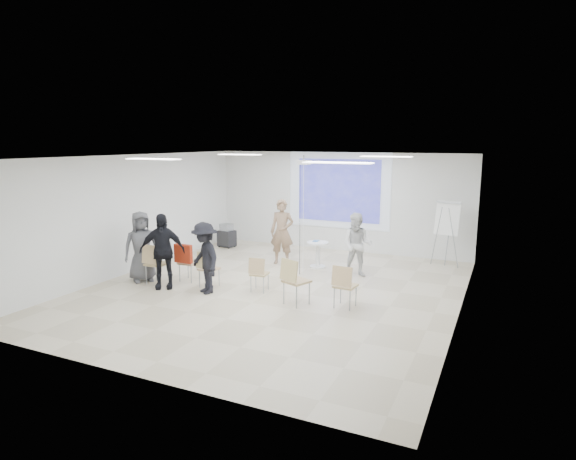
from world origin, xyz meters
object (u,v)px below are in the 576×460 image
at_px(chair_right_far, 344,283).
at_px(audience_outer, 141,242).
at_px(chair_far_left, 155,261).
at_px(audience_mid, 205,253).
at_px(chair_center, 258,271).
at_px(av_cart, 227,236).
at_px(audience_left, 162,246).
at_px(flipchart_easel, 447,219).
at_px(player_right, 357,241).
at_px(chair_left_mid, 187,260).
at_px(pedestal_table, 318,253).
at_px(laptop, 209,267).
at_px(chair_left_inner, 207,266).
at_px(chair_right_inner, 294,278).
at_px(player_left, 282,228).

height_order(chair_right_far, audience_outer, audience_outer).
bearing_deg(chair_far_left, audience_mid, -1.30).
bearing_deg(chair_center, av_cart, 123.23).
distance_m(audience_left, flipchart_easel, 7.35).
relative_size(audience_mid, flipchart_easel, 1.03).
relative_size(player_right, chair_left_mid, 1.97).
distance_m(pedestal_table, laptop, 3.10).
bearing_deg(chair_right_far, audience_left, -170.40).
bearing_deg(chair_center, audience_mid, -159.21).
distance_m(player_right, chair_left_inner, 3.73).
bearing_deg(av_cart, chair_right_inner, -35.78).
relative_size(chair_right_inner, chair_right_far, 1.10).
xyz_separation_m(chair_left_mid, chair_center, (1.93, -0.00, -0.06)).
xyz_separation_m(audience_left, av_cart, (-0.98, 4.32, -0.65)).
height_order(chair_left_mid, flipchart_easel, flipchart_easel).
xyz_separation_m(pedestal_table, chair_left_mid, (-2.37, -2.51, 0.13)).
xyz_separation_m(audience_left, audience_outer, (-0.82, 0.24, -0.04)).
distance_m(pedestal_table, chair_left_mid, 3.46).
relative_size(pedestal_table, chair_far_left, 0.74).
xyz_separation_m(chair_left_mid, audience_outer, (-1.02, -0.40, 0.42)).
xyz_separation_m(audience_mid, audience_outer, (-1.91, 0.15, 0.05)).
bearing_deg(laptop, audience_mid, 116.25).
relative_size(chair_far_left, chair_right_far, 1.08).
xyz_separation_m(chair_right_far, av_cart, (-5.19, 3.91, -0.19)).
relative_size(chair_right_far, audience_outer, 0.47).
distance_m(player_right, flipchart_easel, 2.70).
distance_m(chair_far_left, flipchart_easel, 7.57).
bearing_deg(chair_center, audience_left, -170.43).
distance_m(chair_right_far, av_cart, 6.50).
distance_m(chair_center, laptop, 1.23).
distance_m(audience_mid, flipchart_easel, 6.49).
bearing_deg(chair_left_mid, player_right, 31.46).
height_order(player_right, laptop, player_right).
xyz_separation_m(pedestal_table, audience_outer, (-3.40, -2.91, 0.55)).
xyz_separation_m(player_left, av_cart, (-2.52, 1.19, -0.67)).
bearing_deg(chair_far_left, player_left, 57.84).
bearing_deg(av_cart, audience_outer, -78.65).
bearing_deg(flipchart_easel, laptop, -126.57).
xyz_separation_m(audience_outer, flipchart_easel, (6.47, 4.45, 0.35)).
bearing_deg(chair_far_left, audience_outer, 164.66).
bearing_deg(player_left, audience_mid, -109.81).
bearing_deg(chair_right_inner, pedestal_table, 123.56).
xyz_separation_m(chair_left_inner, chair_right_inner, (2.31, -0.29, 0.08)).
distance_m(chair_center, audience_outer, 3.02).
relative_size(laptop, audience_left, 0.16).
bearing_deg(chair_left_inner, flipchart_easel, 45.30).
height_order(chair_left_inner, audience_mid, audience_mid).
bearing_deg(pedestal_table, chair_left_inner, -121.70).
bearing_deg(chair_right_inner, chair_left_mid, -167.59).
height_order(chair_far_left, audience_mid, audience_mid).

